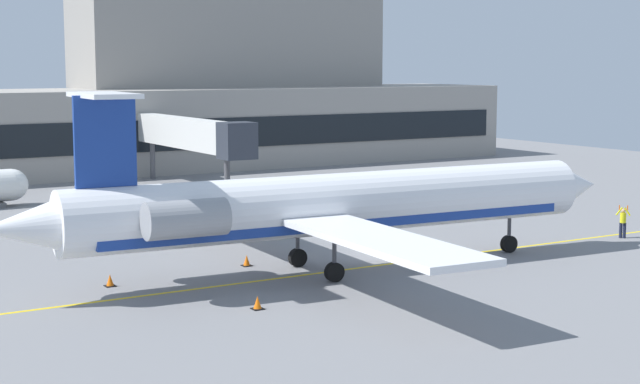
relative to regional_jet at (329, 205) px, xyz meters
name	(u,v)px	position (x,y,z in m)	size (l,w,h in m)	color
ground	(381,258)	(4.17, 1.70, -3.30)	(120.00, 120.00, 0.11)	slate
terminal_building	(169,93)	(12.30, 49.27, 3.84)	(77.26, 14.47, 20.40)	gray
jet_bridge_west	(193,135)	(6.95, 31.51, 1.13)	(2.40, 18.91, 5.76)	silver
regional_jet	(329,205)	(0.00, 0.00, 0.00)	(32.76, 26.48, 8.71)	white
pushback_tractor	(144,209)	(-2.43, 17.94, -2.28)	(3.18, 4.08, 2.15)	#E5B20C
marshaller	(623,221)	(19.25, -0.84, -2.29)	(0.59, 0.70, 1.90)	#191E33
safety_cone_alpha	(258,303)	(-6.22, -4.49, -3.01)	(0.47, 0.47, 0.55)	orange
safety_cone_bravo	(438,257)	(6.08, -0.63, -3.01)	(0.47, 0.47, 0.55)	orange
safety_cone_charlie	(110,281)	(-9.96, 2.60, -3.01)	(0.47, 0.47, 0.55)	orange
safety_cone_delta	(247,261)	(-2.70, 3.38, -3.01)	(0.47, 0.47, 0.55)	orange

